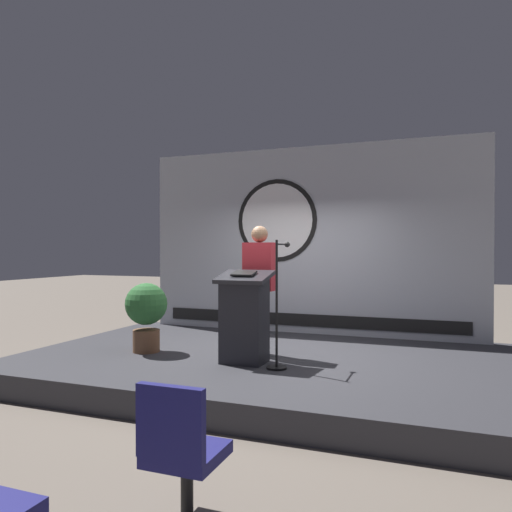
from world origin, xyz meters
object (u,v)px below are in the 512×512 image
object	(u,v)px
audience_chair_left	(181,445)
microphone_stand	(278,322)
podium	(244,318)
potted_plant	(146,310)
speaker_person	(260,289)

from	to	relation	value
audience_chair_left	microphone_stand	bearing A→B (deg)	96.14
podium	microphone_stand	world-z (taller)	microphone_stand
microphone_stand	potted_plant	size ratio (longest dim) A/B	1.61
speaker_person	potted_plant	bearing A→B (deg)	-166.46
podium	speaker_person	bearing A→B (deg)	87.64
speaker_person	audience_chair_left	distance (m)	3.55
microphone_stand	potted_plant	distance (m)	1.96
speaker_person	microphone_stand	distance (m)	0.80
speaker_person	microphone_stand	size ratio (longest dim) A/B	1.13
microphone_stand	audience_chair_left	xyz separation A→B (m)	(0.30, -2.83, -0.34)
podium	microphone_stand	distance (m)	0.48
speaker_person	podium	bearing A→B (deg)	-92.36
podium	potted_plant	bearing A→B (deg)	175.48
audience_chair_left	potted_plant	bearing A→B (deg)	126.58
podium	speaker_person	xyz separation A→B (m)	(0.02, 0.48, 0.32)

